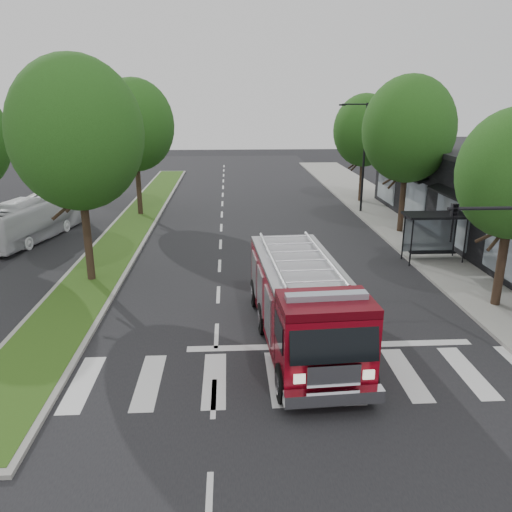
# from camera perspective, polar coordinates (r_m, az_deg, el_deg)

# --- Properties ---
(ground) EXTENTS (140.00, 140.00, 0.00)m
(ground) POSITION_cam_1_polar(r_m,az_deg,el_deg) (18.51, -4.54, -9.07)
(ground) COLOR black
(ground) RESTS_ON ground
(sidewalk_right) EXTENTS (5.00, 80.00, 0.15)m
(sidewalk_right) POSITION_cam_1_polar(r_m,az_deg,el_deg) (30.25, 20.27, 0.71)
(sidewalk_right) COLOR gray
(sidewalk_right) RESTS_ON ground
(median) EXTENTS (3.00, 50.00, 0.15)m
(median) POSITION_cam_1_polar(r_m,az_deg,el_deg) (36.10, -13.55, 3.93)
(median) COLOR gray
(median) RESTS_ON ground
(bus_shelter) EXTENTS (3.20, 1.60, 2.61)m
(bus_shelter) POSITION_cam_1_polar(r_m,az_deg,el_deg) (27.61, 19.68, 3.46)
(bus_shelter) COLOR black
(bus_shelter) RESTS_ON ground
(tree_right_mid) EXTENTS (5.60, 5.60, 9.72)m
(tree_right_mid) POSITION_cam_1_polar(r_m,az_deg,el_deg) (32.51, 17.05, 13.66)
(tree_right_mid) COLOR black
(tree_right_mid) RESTS_ON ground
(tree_right_far) EXTENTS (5.00, 5.00, 8.73)m
(tree_right_far) POSITION_cam_1_polar(r_m,az_deg,el_deg) (42.08, 12.30, 13.84)
(tree_right_far) COLOR black
(tree_right_far) RESTS_ON ground
(tree_median_near) EXTENTS (5.80, 5.80, 10.16)m
(tree_median_near) POSITION_cam_1_polar(r_m,az_deg,el_deg) (23.52, -19.82, 12.99)
(tree_median_near) COLOR black
(tree_median_near) RESTS_ON ground
(tree_median_far) EXTENTS (5.60, 5.60, 9.72)m
(tree_median_far) POSITION_cam_1_polar(r_m,az_deg,el_deg) (37.17, -13.73, 14.31)
(tree_median_far) COLOR black
(tree_median_far) RESTS_ON ground
(streetlight_right_far) EXTENTS (2.11, 0.20, 8.00)m
(streetlight_right_far) POSITION_cam_1_polar(r_m,az_deg,el_deg) (38.03, 12.04, 11.44)
(streetlight_right_far) COLOR black
(streetlight_right_far) RESTS_ON ground
(fire_engine) EXTENTS (3.25, 9.19, 3.14)m
(fire_engine) POSITION_cam_1_polar(r_m,az_deg,el_deg) (17.43, 5.27, -5.38)
(fire_engine) COLOR #50040C
(fire_engine) RESTS_ON ground
(city_bus) EXTENTS (4.03, 9.38, 2.54)m
(city_bus) POSITION_cam_1_polar(r_m,az_deg,el_deg) (33.50, -23.95, 3.96)
(city_bus) COLOR silver
(city_bus) RESTS_ON ground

